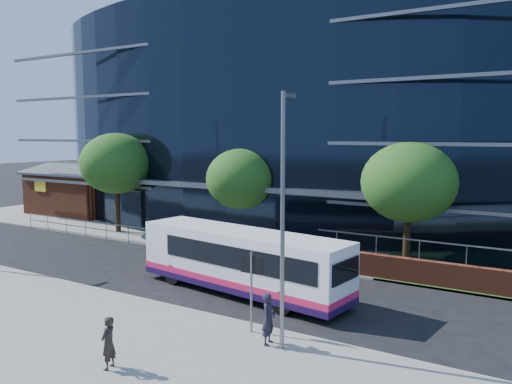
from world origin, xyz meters
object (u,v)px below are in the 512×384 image
Objects in this scene: tree_far_a at (116,164)px; streetlight_east at (283,214)px; brick_pavilion at (83,192)px; tree_far_b at (242,179)px; tree_far_c at (409,183)px; street_sign at (252,275)px; pedestrian_b at (108,343)px; pedestrian at (269,319)px; city_bus at (243,261)px.

streetlight_east is at bearing -30.46° from tree_far_a.
tree_far_b is (19.00, -4.00, 2.27)m from brick_pavilion.
street_sign is at bearing -103.29° from tree_far_c.
tree_far_c is at bearing 84.89° from streetlight_east.
streetlight_east is 6.33m from pedestrian_b.
tree_far_a is 21.94m from pedestrian.
street_sign reaches higher than pedestrian_b.
pedestrian is 1.09× the size of pedestrian_b.
tree_far_c is 0.63× the size of city_bus.
street_sign is at bearing -45.98° from city_bus.
tree_far_a reaches higher than pedestrian.
street_sign is 1.82× the size of pedestrian_b.
streetlight_east is 6.75m from city_bus.
street_sign is at bearing 158.64° from streetlight_east.
tree_far_a is at bearing 149.54° from streetlight_east.
pedestrian_b is (0.62, -8.16, -0.53)m from city_bus.
tree_far_c is 11.22m from streetlight_east.
street_sign is at bearing -31.17° from tree_far_a.
tree_far_b reaches higher than pedestrian.
city_bus is (-2.73, 3.74, -0.70)m from street_sign.
brick_pavilion is at bearing 150.35° from street_sign.
tree_far_b is at bearing -11.88° from brick_pavilion.
tree_far_b is 0.76× the size of streetlight_east.
brick_pavilion is at bearing 162.37° from city_bus.
street_sign is 13.54m from tree_far_b.
tree_far_b is (-7.50, 11.09, 2.06)m from street_sign.
tree_far_c reaches higher than tree_far_b.
streetlight_east reaches higher than pedestrian_b.
tree_far_a is 4.53× the size of pedestrian_b.
brick_pavilion reaches higher than city_bus.
tree_far_a is 16.63m from city_bus.
streetlight_east reaches higher than pedestrian.
brick_pavilion is 31.65m from pedestrian.
city_bus reaches higher than pedestrian_b.
tree_far_c is 3.88× the size of pedestrian.
tree_far_c is (29.00, -4.50, 2.60)m from brick_pavilion.
tree_far_c reaches higher than street_sign.
pedestrian is at bearing 177.60° from streetlight_east.
tree_far_a is 0.87× the size of streetlight_east.
pedestrian_b is at bearing -107.08° from tree_far_c.
city_bus is at bearing 126.13° from street_sign.
tree_far_b is 10.02m from tree_far_c.
tree_far_b is 3.60× the size of pedestrian.
tree_far_a is at bearing -26.55° from brick_pavilion.
pedestrian_b is at bearing -115.53° from street_sign.
tree_far_b is 0.58× the size of city_bus.
brick_pavilion is 1.23× the size of tree_far_a.
street_sign is 0.40× the size of tree_far_a.
tree_far_c is 4.23× the size of pedestrian_b.
tree_far_c reaches higher than city_bus.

